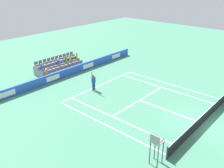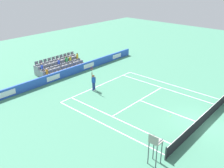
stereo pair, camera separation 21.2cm
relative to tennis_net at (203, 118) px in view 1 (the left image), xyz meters
The scene contains 15 objects.
ground_plane 0.49m from the tennis_net, ahead, with size 80.00×80.00×0.00m, color #47896B.
line_baseline 11.90m from the tennis_net, 90.00° to the right, with size 10.97×0.10×0.01m, color white.
line_service 6.42m from the tennis_net, 90.00° to the right, with size 8.23×0.10×0.01m, color white.
line_centre_service 3.24m from the tennis_net, 90.00° to the right, with size 0.10×6.40×0.01m, color white.
line_singles_sideline_left 7.25m from the tennis_net, 55.31° to the right, with size 0.10×11.89×0.01m, color white.
line_singles_sideline_right 7.25m from the tennis_net, 124.69° to the right, with size 0.10×11.89×0.01m, color white.
line_doubles_sideline_left 8.10m from the tennis_net, 47.30° to the right, with size 0.10×11.89×0.01m, color white.
line_doubles_sideline_right 8.10m from the tennis_net, 132.70° to the right, with size 0.10×11.89×0.01m, color white.
line_centre_mark 11.80m from the tennis_net, 90.00° to the right, with size 0.10×0.20×0.01m, color white.
sponsor_barrier 16.72m from the tennis_net, 90.00° to the right, with size 22.43×0.22×0.99m.
tennis_net is the anchor object (origin of this frame).
tennis_player 11.54m from the tennis_net, 83.16° to the right, with size 0.53×0.38×2.85m.
umpire_chair 6.85m from the tennis_net, ahead, with size 0.70×0.70×2.34m.
stadium_stand 19.03m from the tennis_net, 89.99° to the right, with size 6.20×2.85×1.79m.
loose_tennis_ball 2.72m from the tennis_net, 75.80° to the right, with size 0.07×0.07×0.07m, color #D1E533.
Camera 1 is at (18.40, 6.07, 11.42)m, focal length 40.22 mm.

